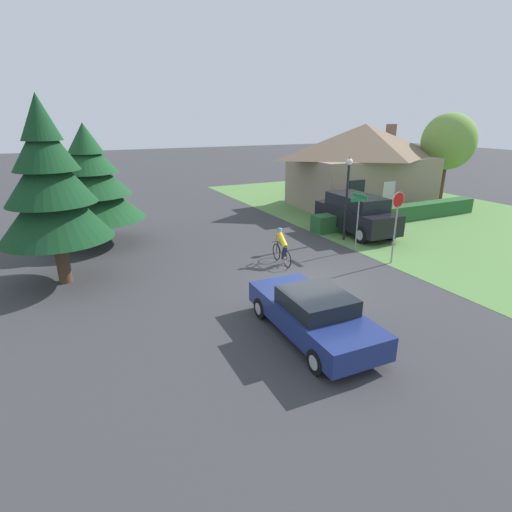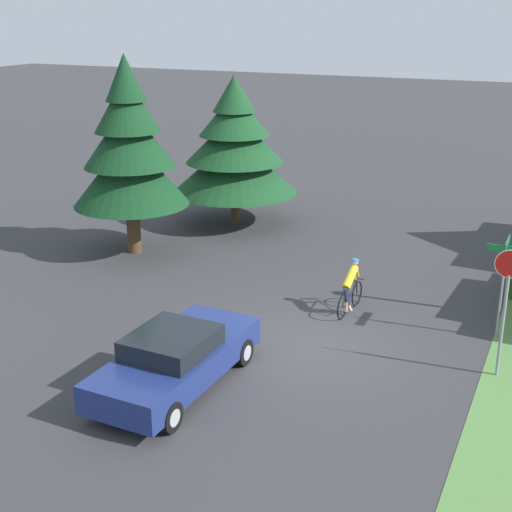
# 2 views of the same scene
# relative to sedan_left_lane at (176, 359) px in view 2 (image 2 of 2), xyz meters

# --- Properties ---
(ground_plane) EXTENTS (140.00, 140.00, 0.00)m
(ground_plane) POSITION_rel_sedan_left_lane_xyz_m (1.89, 2.98, -0.67)
(ground_plane) COLOR #38383A
(sedan_left_lane) EXTENTS (1.96, 4.54, 1.33)m
(sedan_left_lane) POSITION_rel_sedan_left_lane_xyz_m (0.00, 0.00, 0.00)
(sedan_left_lane) COLOR navy
(sedan_left_lane) RESTS_ON ground
(cyclist) EXTENTS (0.44, 1.71, 1.47)m
(cyclist) POSITION_rel_sedan_left_lane_xyz_m (2.15, 5.45, 0.03)
(cyclist) COLOR black
(cyclist) RESTS_ON ground
(stop_sign) EXTENTS (0.64, 0.07, 2.96)m
(stop_sign) POSITION_rel_sedan_left_lane_xyz_m (6.22, 3.44, 1.37)
(stop_sign) COLOR gray
(stop_sign) RESTS_ON ground
(street_name_sign) EXTENTS (0.90, 0.90, 2.57)m
(street_name_sign) POSITION_rel_sedan_left_lane_xyz_m (5.96, 5.41, 1.12)
(street_name_sign) COLOR gray
(street_name_sign) RESTS_ON ground
(conifer_tall_near) EXTENTS (3.76, 3.76, 6.46)m
(conifer_tall_near) POSITION_rel_sedan_left_lane_xyz_m (-5.92, 7.21, 2.83)
(conifer_tall_near) COLOR #4C3823
(conifer_tall_near) RESTS_ON ground
(conifer_tall_far) EXTENTS (4.64, 4.64, 5.51)m
(conifer_tall_far) POSITION_rel_sedan_left_lane_xyz_m (-4.36, 11.67, 2.22)
(conifer_tall_far) COLOR #4C3823
(conifer_tall_far) RESTS_ON ground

